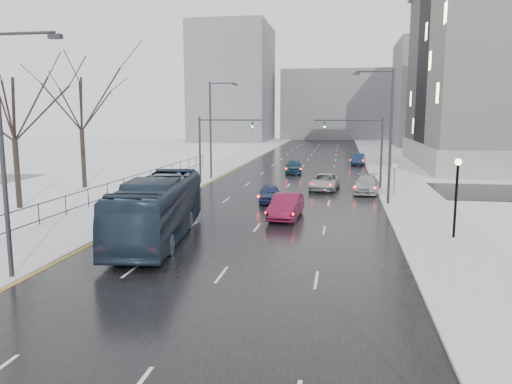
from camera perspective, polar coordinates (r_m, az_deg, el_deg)
The scene contains 25 objects.
road at distance 58.38m, azimuth 4.90°, elevation 2.27°, with size 16.00×150.00×0.04m, color black.
cross_road at distance 46.53m, azimuth 3.63°, elevation 0.57°, with size 130.00×10.00×0.04m, color black.
sidewalk_left at distance 60.17m, azimuth -5.13°, elevation 2.52°, with size 5.00×150.00×0.16m, color silver.
sidewalk_right at distance 58.43m, azimuth 15.22°, elevation 2.05°, with size 5.00×150.00×0.16m, color silver.
park_strip at distance 63.27m, azimuth -13.48°, elevation 2.61°, with size 14.00×150.00×0.12m, color white.
tree_park_d at distance 39.63m, azimuth -25.37°, elevation -1.79°, with size 8.75×8.75×12.50m, color black, non-canonical shape.
tree_park_e at distance 48.21m, azimuth -18.97°, elevation 0.37°, with size 9.45×9.45×13.50m, color black, non-canonical shape.
iron_fence at distance 33.56m, azimuth -22.66°, elevation -1.85°, with size 0.06×70.00×1.30m.
streetlight_r_mid at distance 37.93m, azimuth 14.82°, elevation 6.89°, with size 2.95×0.25×10.00m.
streetlight_l_near at distance 22.09m, azimuth -26.61°, elevation 4.95°, with size 2.95×0.25×10.00m.
streetlight_l_far at distance 51.47m, azimuth -4.98°, elevation 7.62°, with size 2.95×0.25×10.00m.
lamppost_r_mid at distance 28.70m, azimuth 21.96°, elevation 0.59°, with size 0.36×0.36×4.28m.
mast_signal_right at distance 45.92m, azimuth 12.84°, elevation 5.38°, with size 6.10×0.33×6.50m.
mast_signal_left at distance 47.45m, azimuth -5.20°, elevation 5.68°, with size 6.10×0.33×6.50m.
no_uturn_sign at distance 42.24m, azimuth 15.58°, elevation 2.52°, with size 0.60×0.06×2.70m.
bldg_far_right at distance 115.19m, azimuth 21.71°, elevation 10.44°, with size 24.00×20.00×22.00m, color slate.
bldg_far_left at distance 125.89m, azimuth -2.65°, elevation 12.24°, with size 18.00×22.00×28.00m, color slate.
bldg_far_center at distance 137.79m, azimuth 9.53°, elevation 9.77°, with size 30.00×18.00×18.00m, color slate.
bus at distance 27.46m, azimuth -11.12°, elevation -1.85°, with size 2.84×12.13×3.38m, color #212F40.
sedan_center_near at distance 38.39m, azimuth 1.57°, elevation -0.16°, with size 1.59×3.95×1.35m, color navy.
sedan_right_near at distance 32.48m, azimuth 3.45°, elevation -1.64°, with size 1.67×4.80×1.58m, color maroon.
sedan_right_cross at distance 45.13m, azimuth 7.85°, elevation 1.18°, with size 2.35×5.09×1.41m, color #A7A9AC.
sedan_right_far at distance 43.93m, azimuth 12.50°, elevation 0.86°, with size 2.03×5.00×1.45m, color #A1A2A4.
sedan_center_far at distance 57.12m, azimuth 4.30°, elevation 2.93°, with size 1.83×4.55×1.55m, color #1A384F.
sedan_right_distant at distance 68.02m, azimuth 11.59°, elevation 3.70°, with size 1.54×4.40×1.45m, color #162443.
Camera 1 is at (4.89, 2.23, 6.81)m, focal length 35.00 mm.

